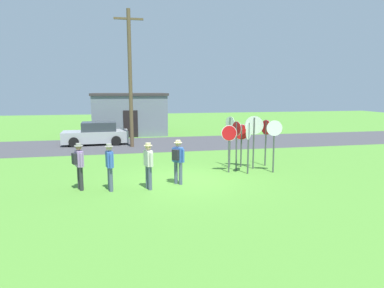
% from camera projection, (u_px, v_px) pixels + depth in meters
% --- Properties ---
extents(ground_plane, '(80.00, 80.00, 0.00)m').
position_uv_depth(ground_plane, '(184.00, 181.00, 13.57)').
color(ground_plane, '#518E33').
extents(street_asphalt, '(60.00, 6.40, 0.01)m').
position_uv_depth(street_asphalt, '(159.00, 144.00, 22.90)').
color(street_asphalt, '#424247').
rests_on(street_asphalt, ground).
extents(building_background, '(6.01, 5.04, 3.40)m').
position_uv_depth(building_background, '(130.00, 113.00, 28.15)').
color(building_background, slate).
rests_on(building_background, ground).
extents(utility_pole, '(1.80, 0.24, 8.56)m').
position_uv_depth(utility_pole, '(130.00, 77.00, 21.05)').
color(utility_pole, brown).
rests_on(utility_pole, ground).
extents(parked_car_on_street, '(4.36, 2.14, 1.51)m').
position_uv_depth(parked_car_on_street, '(96.00, 134.00, 22.71)').
color(parked_car_on_street, '#A5A8AD').
rests_on(parked_car_on_street, ground).
extents(stop_sign_nearest, '(0.24, 0.61, 2.26)m').
position_uv_depth(stop_sign_nearest, '(236.00, 138.00, 15.09)').
color(stop_sign_nearest, '#474C4C').
rests_on(stop_sign_nearest, ground).
extents(stop_sign_low_front, '(0.24, 0.71, 2.24)m').
position_uv_depth(stop_sign_low_front, '(266.00, 134.00, 16.06)').
color(stop_sign_low_front, '#474C4C').
rests_on(stop_sign_low_front, ground).
extents(stop_sign_leaning_right, '(0.27, 0.59, 2.42)m').
position_uv_depth(stop_sign_leaning_right, '(230.00, 134.00, 15.78)').
color(stop_sign_leaning_right, '#474C4C').
rests_on(stop_sign_leaning_right, ground).
extents(stop_sign_leaning_left, '(0.73, 0.22, 2.06)m').
position_uv_depth(stop_sign_leaning_left, '(241.00, 138.00, 15.82)').
color(stop_sign_leaning_left, '#474C4C').
rests_on(stop_sign_leaning_left, ground).
extents(stop_sign_rear_left, '(0.80, 0.30, 2.47)m').
position_uv_depth(stop_sign_rear_left, '(254.00, 132.00, 15.41)').
color(stop_sign_rear_left, '#474C4C').
rests_on(stop_sign_rear_left, ground).
extents(stop_sign_far_back, '(0.50, 0.63, 2.31)m').
position_uv_depth(stop_sign_far_back, '(248.00, 138.00, 14.47)').
color(stop_sign_far_back, '#474C4C').
rests_on(stop_sign_far_back, ground).
extents(stop_sign_center_cluster, '(0.70, 0.18, 2.11)m').
position_uv_depth(stop_sign_center_cluster, '(229.00, 141.00, 14.79)').
color(stop_sign_center_cluster, '#474C4C').
rests_on(stop_sign_center_cluster, ground).
extents(stop_sign_tallest, '(0.67, 0.22, 2.33)m').
position_uv_depth(stop_sign_tallest, '(274.00, 137.00, 14.77)').
color(stop_sign_tallest, '#474C4C').
rests_on(stop_sign_tallest, ground).
extents(person_in_teal, '(0.33, 0.54, 1.74)m').
position_uv_depth(person_in_teal, '(148.00, 163.00, 12.27)').
color(person_in_teal, '#4C5670').
rests_on(person_in_teal, ground).
extents(person_with_sunhat, '(0.48, 0.47, 1.74)m').
position_uv_depth(person_with_sunhat, '(178.00, 159.00, 12.93)').
color(person_with_sunhat, '#4C5670').
rests_on(person_with_sunhat, ground).
extents(person_near_signs, '(0.45, 0.53, 1.74)m').
position_uv_depth(person_near_signs, '(79.00, 163.00, 12.18)').
color(person_near_signs, '#2D2D33').
rests_on(person_near_signs, ground).
extents(person_in_dark_shirt, '(0.32, 0.56, 1.74)m').
position_uv_depth(person_in_dark_shirt, '(110.00, 164.00, 12.08)').
color(person_in_dark_shirt, '#4C5670').
rests_on(person_in_dark_shirt, ground).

